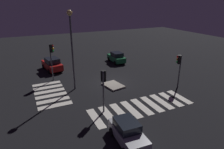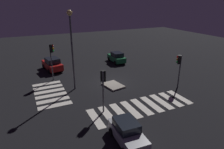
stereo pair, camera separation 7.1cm
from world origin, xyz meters
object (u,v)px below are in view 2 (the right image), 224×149
Objects in this scene: street_lamp at (71,38)px; car_red at (52,64)px; traffic_light_south at (52,53)px; traffic_island at (113,85)px; traffic_light_east at (103,81)px; car_green at (117,57)px; traffic_light_north at (179,63)px; car_silver at (127,132)px.

car_red is at bearing -171.22° from street_lamp.
traffic_light_south reaches higher than car_red.
traffic_light_east is (4.55, -3.12, 2.83)m from traffic_island.
street_lamp reaches higher than traffic_light_south.
traffic_light_north is at bearing -169.93° from car_green.
street_lamp is at bearing 13.27° from traffic_light_north.
car_red is at bearing 88.27° from car_green.
traffic_light_east reaches higher than car_green.
traffic_light_north is at bearing -50.84° from traffic_light_east.
traffic_light_north is 11.92m from street_lamp.
traffic_light_east is at bearing 149.94° from car_green.
traffic_light_south reaches higher than traffic_light_north.
car_red is at bearing -148.32° from traffic_island.
traffic_light_south reaches higher than car_silver.
car_green is 15.14m from traffic_light_east.
car_silver is 19.07m from car_green.
car_red is 1.16× the size of traffic_light_north.
traffic_island is 7.74m from traffic_light_north.
car_silver is 11.40m from street_lamp.
traffic_island is 0.59× the size of traffic_light_south.
traffic_light_east is 6.46m from street_lamp.
traffic_light_south is (-13.84, -2.60, 2.65)m from car_silver.
traffic_light_north is at bearing -145.19° from car_red.
traffic_island is at bearing 163.38° from car_silver.
street_lamp is at bearing -105.53° from traffic_island.
traffic_light_south is at bearing -155.66° from street_lamp.
traffic_light_south is (3.56, -10.41, 2.62)m from car_green.
street_lamp reaches higher than car_red.
car_green is 0.45× the size of street_lamp.
traffic_light_north is 0.44× the size of street_lamp.
traffic_light_east reaches higher than traffic_light_north.
traffic_island is 6.21m from traffic_light_east.
car_silver is 17.95m from car_red.
traffic_light_south is 1.18× the size of traffic_light_east.
traffic_light_east is (12.88, -7.67, 2.11)m from car_green.
street_lamp is (7.58, 1.17, 4.81)m from car_red.
traffic_light_south is (3.98, -0.46, 2.54)m from car_red.
traffic_light_south reaches higher than traffic_island.
car_red is (-8.75, -5.40, 0.80)m from traffic_island.
car_silver is at bearing 66.68° from traffic_light_north.
car_red reaches higher than car_green.
car_silver is 0.44× the size of street_lamp.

